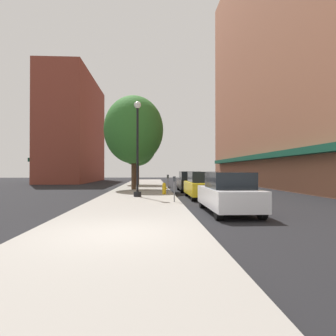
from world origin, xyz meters
The scene contains 13 objects.
ground_plane centered at (4.00, 18.00, 0.00)m, with size 90.00×90.00×0.00m, color black.
sidewalk_slab centered at (0.00, 19.00, 0.06)m, with size 4.80×50.00×0.12m, color gray.
building_right_brick centered at (14.99, 22.00, 14.85)m, with size 6.80×40.00×29.75m.
building_far_background centered at (-11.01, 37.00, 7.86)m, with size 6.80×18.00×15.77m.
lamppost centered at (0.00, 10.23, 3.20)m, with size 0.48×0.48×5.90m.
fire_hydrant centered at (1.72, 11.84, 0.52)m, with size 0.33×0.26×0.79m.
parking_meter_near centered at (2.05, 13.25, 0.95)m, with size 0.14×0.09×1.31m.
parking_meter_far centered at (2.05, 7.20, 0.95)m, with size 0.14×0.09×1.31m.
tree_near centered at (-0.79, 25.24, 4.78)m, with size 4.40×4.40×7.20m.
tree_mid centered at (-0.67, 17.04, 5.21)m, with size 5.06×5.06×8.01m.
car_white centered at (4.00, 3.96, 0.81)m, with size 1.80×4.30×1.66m.
car_yellow centered at (4.00, 10.05, 0.81)m, with size 1.80×4.30×1.66m.
car_black centered at (4.00, 16.02, 0.81)m, with size 1.80×4.30×1.66m.
Camera 1 is at (0.92, -7.42, 1.74)m, focal length 30.42 mm.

